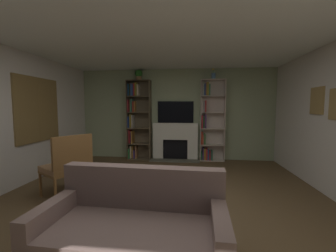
% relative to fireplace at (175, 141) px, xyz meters
% --- Properties ---
extents(ground_plane, '(7.81, 7.81, 0.00)m').
position_rel_fireplace_xyz_m(ground_plane, '(0.00, -3.16, -0.53)').
color(ground_plane, brown).
extents(wall_back_accent, '(5.55, 0.06, 2.54)m').
position_rel_fireplace_xyz_m(wall_back_accent, '(0.00, 0.13, 0.74)').
color(wall_back_accent, '#9BA982').
rests_on(wall_back_accent, ground_plane).
extents(ceiling, '(5.55, 6.63, 0.06)m').
position_rel_fireplace_xyz_m(ceiling, '(0.00, -3.16, 2.04)').
color(ceiling, white).
rests_on(ceiling, wall_back_accent).
extents(fireplace, '(1.36, 0.49, 1.03)m').
position_rel_fireplace_xyz_m(fireplace, '(0.00, 0.00, 0.00)').
color(fireplace, white).
rests_on(fireplace, ground_plane).
extents(tv, '(1.01, 0.06, 0.60)m').
position_rel_fireplace_xyz_m(tv, '(0.00, 0.07, 0.81)').
color(tv, black).
rests_on(tv, fireplace).
extents(bookshelf_left, '(0.66, 0.33, 2.22)m').
position_rel_fireplace_xyz_m(bookshelf_left, '(-1.11, -0.02, 0.61)').
color(bookshelf_left, brown).
rests_on(bookshelf_left, ground_plane).
extents(bookshelf_right, '(0.66, 0.27, 2.22)m').
position_rel_fireplace_xyz_m(bookshelf_right, '(0.94, 0.00, 0.53)').
color(bookshelf_right, beige).
rests_on(bookshelf_right, ground_plane).
extents(potted_plant, '(0.21, 0.21, 0.29)m').
position_rel_fireplace_xyz_m(potted_plant, '(-1.02, -0.05, 1.85)').
color(potted_plant, '#AC7A50').
rests_on(potted_plant, bookshelf_left).
extents(vase_with_flowers, '(0.11, 0.11, 0.29)m').
position_rel_fireplace_xyz_m(vase_with_flowers, '(1.02, -0.05, 1.80)').
color(vase_with_flowers, '#4B74A5').
rests_on(vase_with_flowers, bookshelf_right).
extents(couch, '(1.75, 0.92, 0.86)m').
position_rel_fireplace_xyz_m(couch, '(-0.07, -4.14, -0.25)').
color(couch, '#7A625B').
rests_on(couch, ground_plane).
extents(armchair, '(0.82, 0.85, 1.03)m').
position_rel_fireplace_xyz_m(armchair, '(-1.56, -2.74, 0.01)').
color(armchair, brown).
rests_on(armchair, ground_plane).
extents(coffee_table, '(0.86, 0.41, 0.43)m').
position_rel_fireplace_xyz_m(coffee_table, '(-0.07, -3.39, -0.17)').
color(coffee_table, brown).
rests_on(coffee_table, ground_plane).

